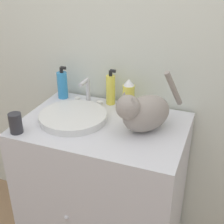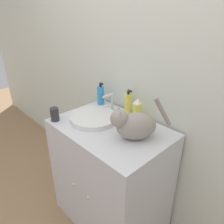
% 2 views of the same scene
% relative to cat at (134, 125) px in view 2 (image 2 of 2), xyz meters
% --- Properties ---
extents(wall_back, '(6.00, 0.05, 2.50)m').
position_rel_cat_xyz_m(wall_back, '(-0.21, 0.33, 0.25)').
color(wall_back, silver).
rests_on(wall_back, ground_plane).
extents(vanity_cabinet, '(0.84, 0.59, 0.90)m').
position_rel_cat_xyz_m(vanity_cabinet, '(-0.21, -0.01, -0.55)').
color(vanity_cabinet, silver).
rests_on(vanity_cabinet, ground_plane).
extents(sink_basin, '(0.35, 0.35, 0.04)m').
position_rel_cat_xyz_m(sink_basin, '(-0.37, -0.02, -0.08)').
color(sink_basin, silver).
rests_on(sink_basin, vanity_cabinet).
extents(faucet, '(0.17, 0.11, 0.17)m').
position_rel_cat_xyz_m(faucet, '(-0.37, 0.16, -0.03)').
color(faucet, silver).
rests_on(faucet, vanity_cabinet).
extents(cat, '(0.29, 0.36, 0.28)m').
position_rel_cat_xyz_m(cat, '(0.00, 0.00, 0.00)').
color(cat, gray).
rests_on(cat, vanity_cabinet).
extents(soap_bottle, '(0.06, 0.06, 0.20)m').
position_rel_cat_xyz_m(soap_bottle, '(-0.56, 0.21, -0.02)').
color(soap_bottle, '#338CCC').
rests_on(soap_bottle, vanity_cabinet).
extents(spray_bottle, '(0.07, 0.07, 0.18)m').
position_rel_cat_xyz_m(spray_bottle, '(-0.14, 0.20, -0.02)').
color(spray_bottle, '#EADB4C').
rests_on(spray_bottle, vanity_cabinet).
extents(lotion_bottle, '(0.05, 0.05, 0.21)m').
position_rel_cat_xyz_m(lotion_bottle, '(-0.26, 0.23, -0.01)').
color(lotion_bottle, '#EADB4C').
rests_on(lotion_bottle, vanity_cabinet).
extents(cup, '(0.06, 0.06, 0.10)m').
position_rel_cat_xyz_m(cup, '(-0.57, -0.24, -0.05)').
color(cup, '#2D2D33').
rests_on(cup, vanity_cabinet).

